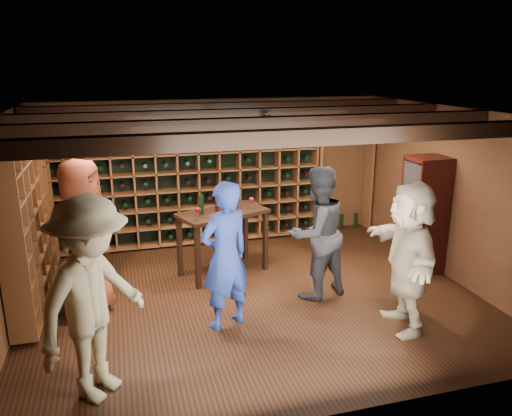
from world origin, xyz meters
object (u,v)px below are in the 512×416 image
object	(u,v)px
man_grey_suit	(317,233)
guest_red_floral	(84,238)
display_cabinet	(423,217)
man_blue_shirt	(225,256)
guest_khaki	(93,300)
guest_woman_black	(94,229)
guest_beige	(408,257)
tasting_table	(223,219)

from	to	relation	value
man_grey_suit	guest_red_floral	world-z (taller)	guest_red_floral
display_cabinet	man_blue_shirt	size ratio (longest dim) A/B	0.96
guest_red_floral	guest_khaki	xyz separation A→B (m)	(0.16, -1.79, -0.00)
display_cabinet	guest_woman_black	world-z (taller)	display_cabinet
display_cabinet	guest_red_floral	bearing A→B (deg)	179.83
guest_khaki	guest_beige	xyz separation A→B (m)	(3.52, 0.33, -0.09)
man_grey_suit	tasting_table	size ratio (longest dim) A/B	1.26
guest_woman_black	guest_khaki	bearing A→B (deg)	72.67
guest_beige	tasting_table	distance (m)	2.80
man_grey_suit	tasting_table	xyz separation A→B (m)	(-1.06, 1.10, -0.05)
guest_beige	tasting_table	size ratio (longest dim) A/B	1.26
guest_woman_black	guest_beige	xyz separation A→B (m)	(3.60, -2.34, 0.09)
tasting_table	guest_woman_black	bearing A→B (deg)	154.70
guest_red_floral	guest_khaki	size ratio (longest dim) A/B	1.00
guest_beige	guest_red_floral	bearing A→B (deg)	-100.69
man_grey_suit	guest_red_floral	bearing A→B (deg)	-24.16
display_cabinet	guest_woman_black	size ratio (longest dim) A/B	1.06
man_blue_shirt	man_grey_suit	xyz separation A→B (m)	(1.36, 0.47, -0.00)
display_cabinet	guest_khaki	size ratio (longest dim) A/B	0.88
guest_red_floral	guest_beige	xyz separation A→B (m)	(3.67, -1.46, -0.09)
guest_red_floral	guest_beige	size ratio (longest dim) A/B	1.10
man_blue_shirt	tasting_table	world-z (taller)	man_blue_shirt
display_cabinet	guest_khaki	distance (m)	5.02
display_cabinet	guest_red_floral	distance (m)	4.85
man_grey_suit	guest_khaki	size ratio (longest dim) A/B	0.91
guest_woman_black	guest_beige	world-z (taller)	guest_beige
guest_beige	tasting_table	xyz separation A→B (m)	(-1.76, 2.18, -0.06)
guest_woman_black	man_blue_shirt	bearing A→B (deg)	112.47
man_grey_suit	guest_woman_black	distance (m)	3.16
guest_red_floral	man_grey_suit	bearing A→B (deg)	-82.16
tasting_table	guest_khaki	bearing A→B (deg)	-145.22
guest_woman_black	guest_beige	bearing A→B (deg)	127.85
man_grey_suit	guest_beige	xyz separation A→B (m)	(0.71, -1.08, 0.00)
man_grey_suit	tasting_table	bearing A→B (deg)	-62.94
display_cabinet	man_blue_shirt	distance (m)	3.34
man_blue_shirt	guest_khaki	size ratio (longest dim) A/B	0.91
man_blue_shirt	tasting_table	xyz separation A→B (m)	(0.30, 1.57, -0.05)
tasting_table	man_grey_suit	bearing A→B (deg)	-66.35
man_blue_shirt	guest_beige	bearing A→B (deg)	141.15
man_grey_suit	guest_khaki	distance (m)	3.15
man_grey_suit	man_blue_shirt	bearing A→B (deg)	2.38
guest_beige	display_cabinet	bearing A→B (deg)	152.02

